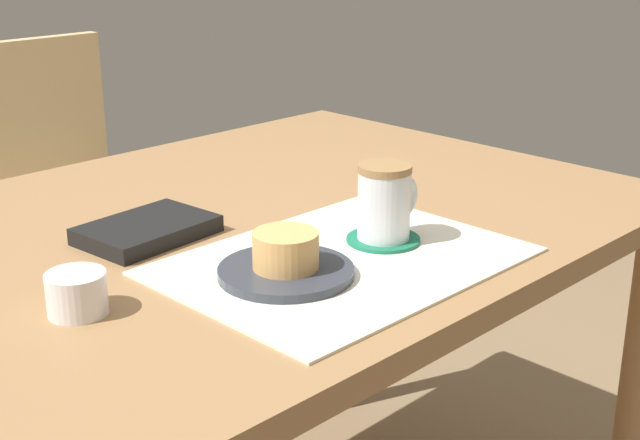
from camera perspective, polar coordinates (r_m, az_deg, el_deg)
dining_table at (r=1.36m, az=-5.66°, el=-2.96°), size 1.29×0.89×0.74m
wooden_chair at (r=2.13m, az=-16.15°, el=-0.29°), size 0.42×0.42×0.91m
placemat at (r=1.17m, az=1.38°, el=-2.67°), size 0.46×0.34×0.00m
pastry_plate at (r=1.12m, az=-2.20°, el=-3.33°), size 0.17×0.17×0.01m
pastry at (r=1.11m, az=-2.22°, el=-1.93°), size 0.08×0.08×0.05m
coffee_coaster at (r=1.24m, az=4.06°, el=-1.25°), size 0.10×0.10×0.00m
coffee_mug at (r=1.23m, az=4.21°, el=1.20°), size 0.11×0.07×0.11m
sugar_bowl at (r=1.06m, az=-15.31°, el=-4.56°), size 0.07×0.07×0.05m
small_book at (r=1.28m, az=-11.00°, el=-0.63°), size 0.19×0.14×0.02m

